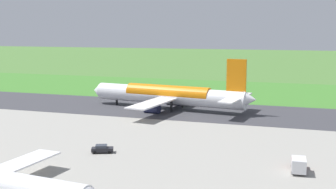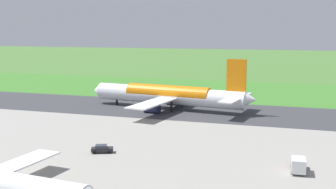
% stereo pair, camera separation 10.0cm
% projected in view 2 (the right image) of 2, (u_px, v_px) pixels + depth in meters
% --- Properties ---
extents(ground_plane, '(800.00, 800.00, 0.00)m').
position_uv_depth(ground_plane, '(174.00, 110.00, 129.99)').
color(ground_plane, '#477233').
extents(runway_asphalt, '(600.00, 30.96, 0.06)m').
position_uv_depth(runway_asphalt, '(174.00, 109.00, 129.99)').
color(runway_asphalt, '#38383D').
rests_on(runway_asphalt, ground).
extents(apron_concrete, '(440.00, 110.00, 0.05)m').
position_uv_depth(apron_concrete, '(40.00, 189.00, 65.38)').
color(apron_concrete, gray).
rests_on(apron_concrete, ground).
extents(grass_verge_foreground, '(600.00, 80.00, 0.04)m').
position_uv_depth(grass_verge_foreground, '(202.00, 93.00, 164.54)').
color(grass_verge_foreground, '#3C782B').
rests_on(grass_verge_foreground, ground).
extents(airliner_main, '(54.09, 44.41, 15.88)m').
position_uv_depth(airliner_main, '(169.00, 95.00, 129.71)').
color(airliner_main, white).
rests_on(airliner_main, ground).
extents(service_truck_baggage, '(2.58, 5.92, 2.65)m').
position_uv_depth(service_truck_baggage, '(298.00, 164.00, 72.64)').
color(service_truck_baggage, '#B21914').
rests_on(service_truck_baggage, ground).
extents(service_car_followme, '(4.57, 3.26, 1.62)m').
position_uv_depth(service_car_followme, '(102.00, 149.00, 84.18)').
color(service_car_followme, black).
rests_on(service_car_followme, ground).
extents(no_stopping_sign, '(0.60, 0.10, 2.64)m').
position_uv_depth(no_stopping_sign, '(153.00, 87.00, 167.93)').
color(no_stopping_sign, slate).
rests_on(no_stopping_sign, ground).
extents(traffic_cone_orange, '(0.40, 0.40, 0.55)m').
position_uv_depth(traffic_cone_orange, '(145.00, 88.00, 175.60)').
color(traffic_cone_orange, orange).
rests_on(traffic_cone_orange, ground).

